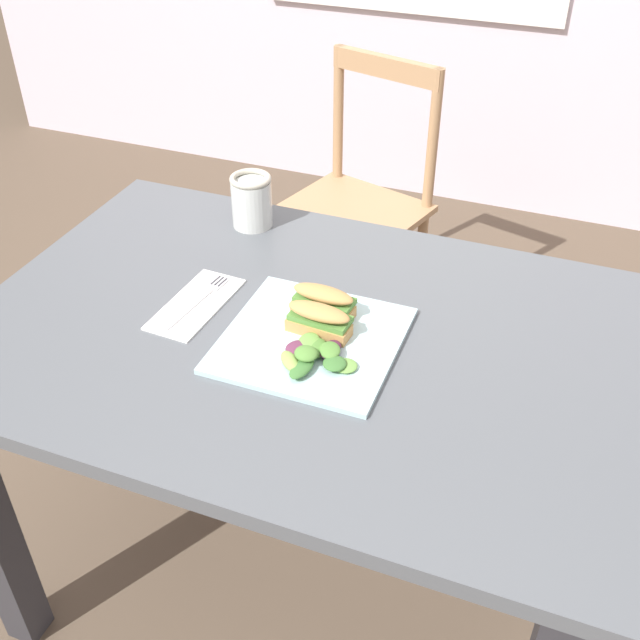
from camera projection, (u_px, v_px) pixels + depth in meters
name	position (u px, v px, depth m)	size (l,w,h in m)	color
ground_plane	(245.00, 581.00, 1.77)	(8.99, 8.99, 0.00)	brown
dining_table	(301.00, 386.00, 1.42)	(1.18, 0.81, 0.74)	#51565B
chair_wooden_far	(356.00, 207.00, 2.31)	(0.50, 0.50, 0.87)	tan
plate_lunch	(312.00, 340.00, 1.30)	(0.30, 0.30, 0.01)	silver
sandwich_half_front	(319.00, 319.00, 1.29)	(0.12, 0.06, 0.06)	tan
sandwich_half_back	(323.00, 301.00, 1.34)	(0.12, 0.06, 0.06)	tan
salad_mixed_greens	(313.00, 354.00, 1.24)	(0.14, 0.13, 0.03)	#518438
napkin_folded	(196.00, 304.00, 1.39)	(0.10, 0.21, 0.00)	white
fork_on_napkin	(201.00, 298.00, 1.40)	(0.04, 0.19, 0.00)	silver
mason_jar_iced_tea	(252.00, 203.00, 1.60)	(0.09, 0.09, 0.11)	#C67528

